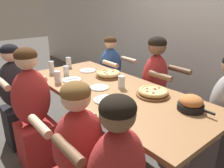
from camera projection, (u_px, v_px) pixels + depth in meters
ground_plane at (112, 155)px, 2.41m from camera, size 18.00×18.00×0.00m
restaurant_back_panel at (207, 1)px, 2.79m from camera, size 10.00×0.06×3.20m
dining_table at (112, 97)px, 2.16m from camera, size 2.08×0.87×0.79m
pizza_board_main at (153, 92)px, 1.97m from camera, size 0.30×0.30×0.06m
pizza_board_second at (109, 74)px, 2.46m from camera, size 0.29×0.29×0.06m
skillet_bowl at (191, 103)px, 1.70m from camera, size 0.30×0.20×0.12m
empty_plate_a at (88, 71)px, 2.68m from camera, size 0.20×0.20×0.02m
empty_plate_b at (72, 80)px, 2.36m from camera, size 0.20×0.20×0.02m
empty_plate_c at (99, 87)px, 2.15m from camera, size 0.18×0.18×0.02m
empty_plate_d at (105, 100)px, 1.87m from camera, size 0.20×0.20×0.02m
drinking_glass_a at (66, 71)px, 2.51m from camera, size 0.06×0.06×0.11m
drinking_glass_b at (57, 77)px, 2.27m from camera, size 0.07×0.07×0.13m
drinking_glass_c at (69, 63)px, 2.81m from camera, size 0.07×0.07×0.13m
drinking_glass_d at (52, 68)px, 2.57m from camera, size 0.06×0.06×0.15m
drinking_glass_e at (121, 83)px, 2.13m from camera, size 0.07×0.07×0.13m
diner_near_midleft at (34, 115)px, 2.10m from camera, size 0.51×0.40×1.22m
diner_far_left at (111, 79)px, 3.22m from camera, size 0.51×0.40×1.14m
diner_near_midright at (80, 166)px, 1.51m from camera, size 0.51×0.40×1.14m
diner_near_left at (18, 101)px, 2.46m from camera, size 0.51×0.40×1.18m
diner_far_right at (222, 123)px, 2.03m from camera, size 0.51×0.40×1.18m
diner_far_center at (154, 92)px, 2.60m from camera, size 0.51×0.40×1.23m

